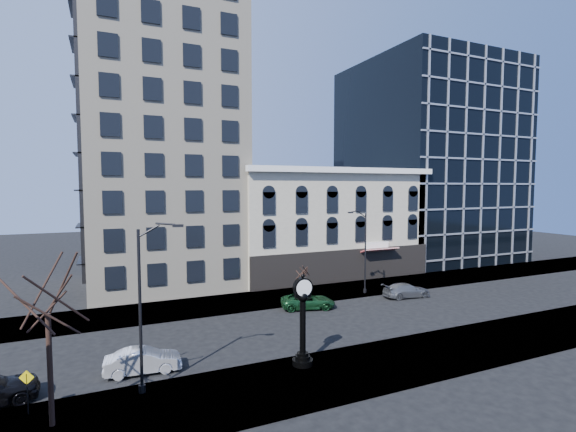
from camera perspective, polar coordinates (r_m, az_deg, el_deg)
name	(u,v)px	position (r m, az deg, el deg)	size (l,w,h in m)	color
ground	(285,329)	(31.71, -0.38, -15.16)	(160.00, 160.00, 0.00)	black
sidewalk_far	(250,301)	(38.83, -5.20, -11.47)	(160.00, 6.00, 0.12)	#99988B
sidewalk_near	(342,372)	(25.08, 7.43, -20.41)	(160.00, 6.00, 0.12)	#99988B
cream_tower	(161,102)	(47.55, -17.01, 14.64)	(15.90, 15.40, 42.50)	beige
victorian_row	(324,224)	(49.73, 4.98, -1.10)	(22.60, 11.19, 12.50)	#BFB69D
glass_office	(427,163)	(65.46, 18.44, 6.95)	(20.00, 20.15, 28.00)	black
street_clock	(303,324)	(24.80, 2.02, -14.55)	(1.20, 1.20, 5.31)	black
street_lamp_near	(152,262)	(21.73, -18.05, -6.06)	(2.22, 0.79, 8.71)	black
street_lamp_far	(361,230)	(40.44, 9.93, -1.86)	(2.12, 0.51, 8.21)	black
bare_tree_near	(47,289)	(20.55, -30.12, -8.62)	(4.62, 4.62, 7.93)	#311F18
bare_tree_far	(303,268)	(39.38, 2.00, -7.14)	(2.08, 2.08, 3.57)	#311F18
warning_sign	(27,384)	(23.48, -32.11, -18.88)	(0.64, 0.25, 2.04)	black
car_near_b	(143,361)	(26.03, -19.19, -18.18)	(1.44, 4.14, 1.36)	silver
car_far_a	(308,301)	(36.45, 2.75, -11.54)	(2.14, 4.64, 1.29)	#143F1E
car_far_b	(406,290)	(41.46, 15.89, -9.75)	(1.85, 4.55, 1.32)	#595B60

